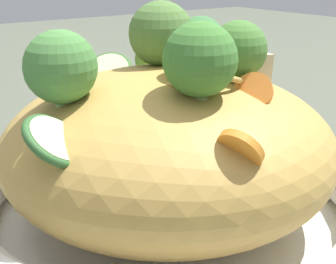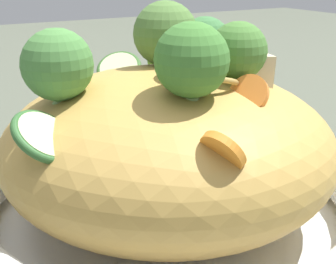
% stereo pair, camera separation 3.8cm
% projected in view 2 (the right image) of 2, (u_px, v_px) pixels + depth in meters
% --- Properties ---
extents(ground_plane, '(3.00, 3.00, 0.00)m').
position_uv_depth(ground_plane, '(168.00, 236.00, 0.41)').
color(ground_plane, '#4F5546').
extents(serving_bowl, '(0.34, 0.34, 0.05)m').
position_uv_depth(serving_bowl, '(168.00, 207.00, 0.40)').
color(serving_bowl, white).
rests_on(serving_bowl, ground_plane).
extents(noodle_heap, '(0.26, 0.26, 0.13)m').
position_uv_depth(noodle_heap, '(168.00, 146.00, 0.39)').
color(noodle_heap, tan).
rests_on(noodle_heap, serving_bowl).
extents(broccoli_florets, '(0.19, 0.20, 0.09)m').
position_uv_depth(broccoli_florets, '(163.00, 53.00, 0.37)').
color(broccoli_florets, '#9AB46B').
rests_on(broccoli_florets, serving_bowl).
extents(carrot_coins, '(0.08, 0.10, 0.05)m').
position_uv_depth(carrot_coins, '(230.00, 108.00, 0.32)').
color(carrot_coins, orange).
rests_on(carrot_coins, serving_bowl).
extents(zucchini_slices, '(0.16, 0.17, 0.06)m').
position_uv_depth(zucchini_slices, '(102.00, 91.00, 0.36)').
color(zucchini_slices, beige).
rests_on(zucchini_slices, serving_bowl).
extents(chicken_chunks, '(0.06, 0.06, 0.03)m').
position_uv_depth(chicken_chunks, '(225.00, 67.00, 0.37)').
color(chicken_chunks, beige).
rests_on(chicken_chunks, serving_bowl).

